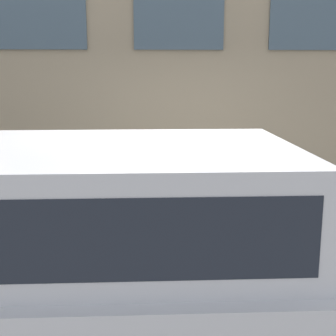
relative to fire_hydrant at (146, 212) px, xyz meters
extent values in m
plane|color=#514F4C|center=(-0.53, -0.49, -0.59)|extent=(80.00, 80.00, 0.00)
cube|color=#9E9B93|center=(0.67, -0.49, -0.51)|extent=(2.40, 60.00, 0.16)
cylinder|color=#2D7260|center=(0.00, 0.00, -0.41)|extent=(0.28, 0.28, 0.04)
cylinder|color=#2D7260|center=(0.00, 0.00, -0.06)|extent=(0.21, 0.21, 0.74)
sphere|color=#2C5D50|center=(0.00, 0.00, 0.31)|extent=(0.22, 0.22, 0.22)
cylinder|color=black|center=(0.00, 0.00, 0.37)|extent=(0.07, 0.07, 0.09)
cylinder|color=#2D7260|center=(0.00, -0.15, 0.02)|extent=(0.09, 0.10, 0.09)
cylinder|color=#2D7260|center=(0.00, 0.15, 0.02)|extent=(0.09, 0.10, 0.09)
cylinder|color=#726651|center=(0.17, -0.50, -0.14)|extent=(0.09, 0.09, 0.59)
cylinder|color=#726651|center=(0.29, -0.50, -0.14)|extent=(0.09, 0.09, 0.59)
cube|color=white|center=(0.23, -0.50, 0.38)|extent=(0.16, 0.11, 0.44)
cylinder|color=white|center=(0.12, -0.50, 0.39)|extent=(0.07, 0.07, 0.42)
cylinder|color=white|center=(0.35, -0.50, 0.39)|extent=(0.07, 0.07, 0.42)
sphere|color=tan|center=(0.23, -0.50, 0.70)|extent=(0.20, 0.20, 0.20)
cylinder|color=black|center=(-0.98, -0.91, -0.21)|extent=(0.24, 0.76, 0.76)
cube|color=silver|center=(-1.86, 0.51, 0.07)|extent=(2.01, 4.56, 0.56)
cube|color=silver|center=(-1.86, 0.39, 0.69)|extent=(1.77, 2.83, 0.70)
cube|color=#1E232D|center=(-1.86, 0.39, 0.69)|extent=(1.78, 2.60, 0.45)
camera|label=1|loc=(-5.01, 0.00, 1.54)|focal=50.00mm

